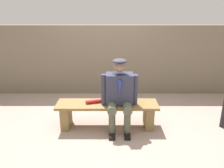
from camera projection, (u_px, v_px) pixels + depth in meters
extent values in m
plane|color=gray|center=(107.00, 126.00, 4.03)|extent=(30.00, 30.00, 0.00)
cube|color=olive|center=(107.00, 104.00, 3.89)|extent=(1.74, 0.44, 0.04)
cube|color=olive|center=(148.00, 116.00, 3.96)|extent=(0.14, 0.38, 0.40)
cube|color=olive|center=(66.00, 116.00, 3.96)|extent=(0.14, 0.38, 0.40)
cube|color=#313347|center=(119.00, 88.00, 3.80)|extent=(0.45, 0.28, 0.51)
cylinder|color=#1E2338|center=(120.00, 76.00, 3.72)|extent=(0.25, 0.25, 0.06)
cone|color=navy|center=(120.00, 88.00, 3.64)|extent=(0.07, 0.07, 0.28)
sphere|color=#8C664C|center=(120.00, 66.00, 3.65)|extent=(0.20, 0.20, 0.20)
ellipsoid|color=#363540|center=(120.00, 61.00, 3.62)|extent=(0.23, 0.23, 0.07)
cube|color=#363540|center=(120.00, 64.00, 3.55)|extent=(0.16, 0.09, 0.02)
cylinder|color=#505442|center=(127.00, 106.00, 3.75)|extent=(0.15, 0.44, 0.15)
cylinder|color=#505442|center=(127.00, 122.00, 3.69)|extent=(0.11, 0.11, 0.46)
cube|color=black|center=(127.00, 135.00, 3.70)|extent=(0.10, 0.24, 0.05)
cylinder|color=#313347|center=(135.00, 90.00, 3.76)|extent=(0.10, 0.14, 0.53)
cylinder|color=#505442|center=(112.00, 106.00, 3.75)|extent=(0.15, 0.44, 0.15)
cylinder|color=#505442|center=(112.00, 122.00, 3.69)|extent=(0.11, 0.11, 0.46)
cube|color=black|center=(112.00, 135.00, 3.70)|extent=(0.10, 0.24, 0.05)
cylinder|color=#313347|center=(104.00, 90.00, 3.76)|extent=(0.11, 0.13, 0.53)
cylinder|color=#B21E1E|center=(94.00, 101.00, 3.88)|extent=(0.30, 0.15, 0.06)
cube|color=#6C604F|center=(109.00, 60.00, 5.40)|extent=(12.00, 0.24, 1.62)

